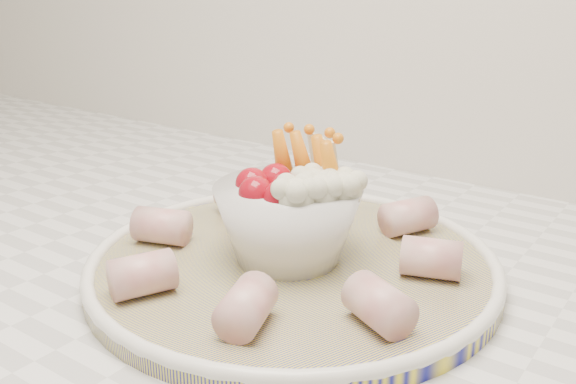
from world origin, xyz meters
The scene contains 3 objects.
serving_platter centered at (0.01, 1.41, 0.93)m, with size 0.47×0.47×0.02m.
veggie_bowl centered at (0.01, 1.41, 0.98)m, with size 0.13×0.13×0.11m.
cured_meat_rolls centered at (0.01, 1.41, 0.95)m, with size 0.29×0.31×0.03m.
Camera 1 is at (0.31, 0.98, 1.18)m, focal length 40.00 mm.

